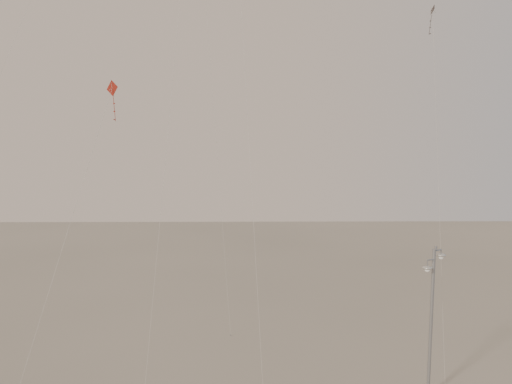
{
  "coord_description": "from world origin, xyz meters",
  "views": [
    {
      "loc": [
        1.88,
        -22.55,
        13.35
      ],
      "look_at": [
        2.3,
        5.0,
        11.21
      ],
      "focal_mm": 40.0,
      "sensor_mm": 36.0,
      "label": 1
    }
  ],
  "objects": [
    {
      "name": "kite_1",
      "position": [
        -1.71,
        8.63,
        21.09
      ],
      "size": [
        1.73,
        9.53,
        27.48
      ],
      "rotation": [
        0.0,
        0.0,
        -0.93
      ],
      "color": "#2D2625",
      "rests_on": "ground"
    },
    {
      "name": "street_lamp",
      "position": [
        11.66,
        6.95,
        4.37
      ],
      "size": [
        1.44,
        1.12,
        8.19
      ],
      "color": "#96989E",
      "rests_on": "ground"
    },
    {
      "name": "kite_3",
      "position": [
        -5.3,
        3.67,
        12.8
      ],
      "size": [
        3.74,
        7.71,
        16.58
      ],
      "rotation": [
        0.0,
        0.0,
        -0.33
      ],
      "color": "maroon",
      "rests_on": "ground"
    },
    {
      "name": "kite_4",
      "position": [
        12.65,
        10.15,
        15.9
      ],
      "size": [
        0.38,
        4.75,
        21.71
      ],
      "rotation": [
        0.0,
        0.0,
        1.99
      ],
      "color": "#2D2625",
      "rests_on": "ground"
    }
  ]
}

